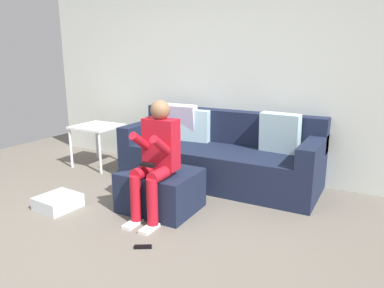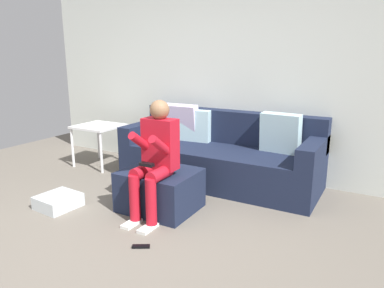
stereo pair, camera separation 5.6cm
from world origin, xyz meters
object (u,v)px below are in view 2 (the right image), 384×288
Objects in this scene: couch_sectional at (220,155)px; remote_near_ottoman at (141,246)px; person_seated at (155,155)px; ottoman at (160,190)px; storage_bin at (58,201)px; side_table at (99,131)px.

remote_near_ottoman is at bearing -86.23° from couch_sectional.
ottoman is at bearing 112.98° from person_seated.
side_table reaches higher than storage_bin.
couch_sectional reaches higher than storage_bin.
person_seated is at bearing 81.44° from remote_near_ottoman.
ottoman is 1.09m from storage_bin.
remote_near_ottoman is (1.26, -0.23, -0.06)m from storage_bin.
side_table is 4.10× the size of remote_near_ottoman.
ottoman is at bearing -27.53° from side_table.
couch_sectional reaches higher than remote_near_ottoman.
person_seated is at bearing -30.88° from side_table.
person_seated is 1.22m from storage_bin.
couch_sectional is 1.84m from side_table.
storage_bin is 2.66× the size of remote_near_ottoman.
storage_bin is at bearing 138.76° from remote_near_ottoman.
remote_near_ottoman is (0.30, -0.73, -0.20)m from ottoman.
remote_near_ottoman is (0.23, -0.56, -0.63)m from person_seated.
ottoman is 0.47m from person_seated.
ottoman is 0.82m from remote_near_ottoman.
ottoman is 1.86m from side_table.
storage_bin is (-1.14, -1.59, -0.27)m from couch_sectional.
storage_bin is at bearing -161.93° from person_seated.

